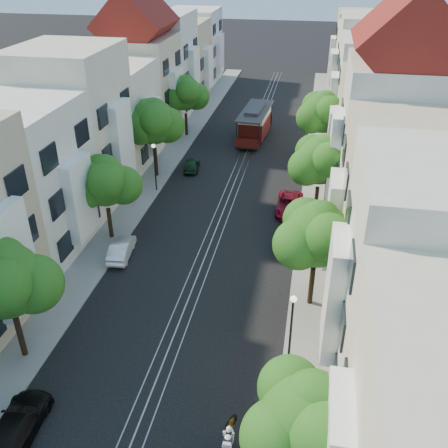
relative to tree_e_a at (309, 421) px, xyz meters
The scene contains 26 objects.
ground 32.17m from the tree_e_a, 103.17° to the left, with size 200.00×200.00×0.00m, color black.
sidewalk_east 31.33m from the tree_e_a, 90.02° to the left, with size 2.50×80.00×0.12m, color gray.
sidewalk_west 34.52m from the tree_e_a, 115.07° to the left, with size 2.50×80.00×0.12m, color gray.
rail_left 32.29m from the tree_e_a, 104.13° to the left, with size 0.06×80.00×0.02m, color gray.
rail_slot 32.16m from the tree_e_a, 103.17° to the left, with size 0.06×80.00×0.02m, color gray.
rail_right 32.04m from the tree_e_a, 102.21° to the left, with size 0.06×80.00×0.02m, color gray.
lane_line 32.16m from the tree_e_a, 103.17° to the left, with size 0.08×80.00×0.01m, color tan.
townhouses_east 31.29m from the tree_e_a, 81.53° to the left, with size 7.75×72.00×12.00m.
townhouses_west 36.38m from the tree_e_a, 121.73° to the left, with size 7.75×72.00×11.76m.
tree_e_a is the anchor object (origin of this frame).
tree_e_b 12.00m from the tree_e_a, 90.00° to the left, with size 4.93×4.08×6.68m.
tree_e_c 23.00m from the tree_e_a, 90.00° to the left, with size 4.84×3.99×6.52m.
tree_e_d 34.00m from the tree_e_a, 90.00° to the left, with size 5.01×4.16×6.85m.
tree_w_a 15.25m from the tree_e_a, 160.85° to the left, with size 4.93×4.08×6.68m.
tree_w_b 22.28m from the tree_e_a, 130.27° to the left, with size 4.72×3.87×6.27m.
tree_w_c 31.49m from the tree_e_a, 117.22° to the left, with size 5.13×4.28×7.09m.
tree_w_d 41.57m from the tree_e_a, 110.27° to the left, with size 4.84×3.99×6.52m.
lamp_east 7.26m from the tree_e_a, 97.79° to the left, with size 0.32×0.32×4.16m.
lamp_west 28.51m from the tree_e_a, 118.45° to the left, with size 0.32×0.32×4.16m.
sportbike_rider 4.92m from the tree_e_a, 155.22° to the left, with size 0.49×1.92×1.47m.
cable_car 40.18m from the tree_e_a, 100.04° to the left, with size 3.15×8.51×3.21m.
parked_car_e_mid 18.91m from the tree_e_a, 95.14° to the left, with size 1.39×3.98×1.31m, color #0D0B3A.
parked_car_e_far 23.86m from the tree_e_a, 95.09° to the left, with size 2.01×4.35×1.21m, color maroon.
parked_car_w_near 12.79m from the tree_e_a, behind, with size 1.78×4.38×1.27m, color black.
parked_car_w_mid 20.03m from the tree_e_a, 130.85° to the left, with size 1.25×3.57×1.18m, color silver.
parked_car_w_far 32.43m from the tree_e_a, 111.23° to the left, with size 1.29×3.22×1.10m, color #14321D.
Camera 1 is at (6.49, -14.91, 18.88)m, focal length 40.00 mm.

